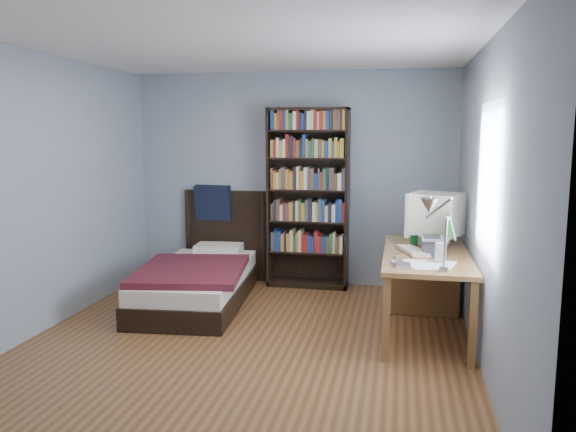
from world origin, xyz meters
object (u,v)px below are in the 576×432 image
Objects in this scene: bookshelf at (308,198)px; speaker at (441,253)px; desk_lamp at (432,213)px; bed at (200,277)px; keyboard at (413,251)px; laptop at (436,242)px; soda_can at (414,241)px; crt_monitor at (436,215)px; desk at (423,274)px.

speaker is at bearing -50.79° from bookshelf.
desk_lamp reaches higher than bed.
keyboard is 0.20× the size of bed.
laptop is 0.86× the size of keyboard.
keyboard is at bearing -93.76° from soda_can.
crt_monitor is at bearing 48.59° from soda_can.
desk_lamp is 1.48× the size of keyboard.
crt_monitor is 1.64m from bookshelf.
bookshelf is (-1.18, 1.10, 0.25)m from soda_can.
bookshelf is (-1.17, 1.30, 0.30)m from keyboard.
desk_lamp is 1.17m from keyboard.
soda_can is 1.64m from bookshelf.
crt_monitor is 4.66× the size of soda_can.
soda_can is (-0.18, 0.24, -0.04)m from laptop.
bookshelf is (-1.37, 1.34, 0.21)m from laptop.
laptop is at bearing 101.55° from speaker.
bookshelf reaches higher than crt_monitor.
speaker reaches higher than desk.
crt_monitor is (0.09, -0.05, 0.60)m from desk.
laptop is at bearing -12.66° from bed.
desk_lamp is at bearing -91.46° from speaker.
desk is at bearing 68.82° from soda_can.
crt_monitor is at bearing -27.97° from desk.
keyboard is 1.78m from bookshelf.
desk is 4.53× the size of laptop.
bookshelf is at bearing 137.00° from soda_can.
crt_monitor is 0.28× the size of bookshelf.
keyboard is at bearing -116.44° from crt_monitor.
bed reaches higher than keyboard.
bookshelf is (-1.38, 0.88, 0.03)m from crt_monitor.
speaker is 0.08× the size of bed.
bookshelf reaches higher than soda_can.
desk_lamp is (-0.02, -1.54, 0.82)m from desk.
laptop is 0.17× the size of bed.
desk_lamp is 2.69m from bookshelf.
crt_monitor reaches higher than speaker.
soda_can reaches higher than keyboard.
laptop is 0.58× the size of desk_lamp.
crt_monitor is at bearing -32.45° from bookshelf.
bed is (-2.22, 0.30, -0.53)m from soda_can.
soda_can is (-0.20, 0.59, -0.02)m from speaker.
speaker is at bearing 80.06° from desk_lamp.
speaker is 2.64m from bed.
keyboard is at bearing 169.76° from laptop.
bookshelf is at bearing 135.55° from laptop.
speaker is 1.36× the size of soda_can.
desk is at bearing 152.03° from crt_monitor.
speaker is at bearing -89.84° from crt_monitor.
desk_lamp is 0.30× the size of bookshelf.
soda_can is 0.06× the size of bed.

